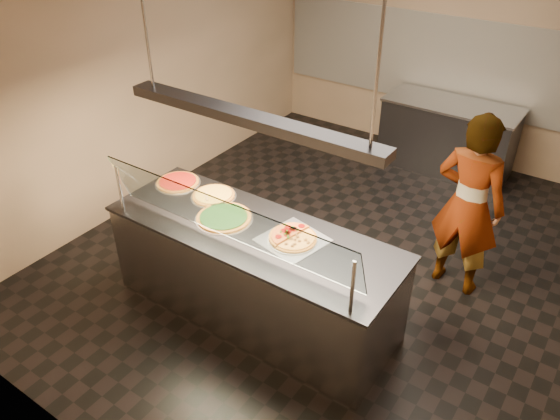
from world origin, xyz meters
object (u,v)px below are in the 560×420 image
Objects in this scene: half_pizza_pepperoni at (284,233)px; half_pizza_sausage at (302,241)px; sneeze_guard at (225,220)px; pizza_cheese at (214,195)px; heat_lamp_housing at (249,118)px; pizza_spinach at (224,217)px; pizza_spatula at (211,198)px; worker at (468,205)px; prep_table at (447,136)px; pizza_tomato at (178,182)px; perforated_tray at (293,239)px; serving_counter at (254,273)px.

half_pizza_pepperoni reaches higher than half_pizza_sausage.
sneeze_guard reaches higher than half_pizza_pepperoni.
heat_lamp_housing is at bearing -20.45° from pizza_cheese.
pizza_spatula is at bearing 150.33° from pizza_spinach.
half_pizza_pepperoni is 0.23× the size of worker.
sneeze_guard is at bearing -137.31° from half_pizza_sausage.
worker is at bearing 52.79° from sneeze_guard.
pizza_cheese is 0.09m from pizza_spatula.
prep_table is 0.95× the size of worker.
pizza_spatula is at bearing -105.69° from prep_table.
half_pizza_sausage is 1.54m from pizza_tomato.
prep_table is at bearing 87.65° from half_pizza_pepperoni.
worker reaches higher than sneeze_guard.
worker is at bearing 31.50° from pizza_cheese.
perforated_tray is 1.97× the size of pizza_spatula.
perforated_tray reaches higher than serving_counter.
perforated_tray is 1.11× the size of pizza_spinach.
sneeze_guard is at bearing -122.17° from half_pizza_pepperoni.
pizza_cheese is at bearing 116.34° from pizza_spatula.
prep_table is (1.05, 3.52, -0.48)m from pizza_cheese.
pizza_spinach reaches higher than prep_table.
pizza_spatula is at bearing 174.60° from half_pizza_pepperoni.
sneeze_guard is 1.32× the size of worker.
heat_lamp_housing reaches higher than sneeze_guard.
serving_counter is at bearing 0.42° from pizza_spinach.
worker is 2.26m from heat_lamp_housing.
prep_table is (1.49, 3.52, -0.48)m from pizza_tomato.
serving_counter is 0.57m from pizza_spinach.
heat_lamp_housing is (-0.42, -3.75, 1.48)m from prep_table.
serving_counter is at bearing -168.00° from perforated_tray.
pizza_spinach is 0.80m from pizza_tomato.
serving_counter is at bearing 51.64° from worker.
half_pizza_pepperoni reaches higher than pizza_spinach.
perforated_tray is (0.36, 0.42, -0.29)m from sneeze_guard.
serving_counter is 0.57m from half_pizza_pepperoni.
half_pizza_sausage reaches higher than pizza_tomato.
pizza_tomato is (-1.08, 0.23, 0.48)m from serving_counter.
serving_counter is at bearing 90.00° from sneeze_guard.
pizza_cheese is (-0.99, 0.16, 0.01)m from perforated_tray.
sneeze_guard reaches higher than pizza_tomato.
half_pizza_pepperoni reaches higher than prep_table.
half_pizza_pepperoni is at bearing 56.17° from worker.
half_pizza_pepperoni is 0.86m from pizza_spatula.
worker reaches higher than serving_counter.
pizza_cheese is at bearing 137.50° from sneeze_guard.
serving_counter is 3.77m from prep_table.
prep_table is (0.15, 3.67, -0.50)m from half_pizza_pepperoni.
half_pizza_pepperoni reaches higher than pizza_spatula.
pizza_tomato is at bearing 174.18° from half_pizza_sausage.
heat_lamp_housing reaches higher than pizza_tomato.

